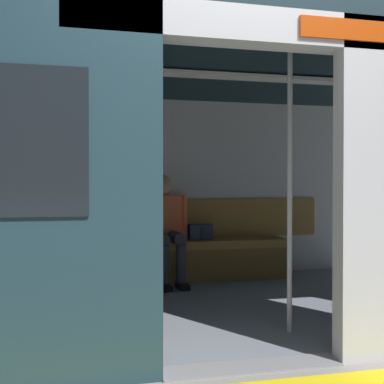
% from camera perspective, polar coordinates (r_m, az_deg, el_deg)
% --- Properties ---
extents(ground_plane, '(60.00, 60.00, 0.00)m').
position_cam_1_polar(ground_plane, '(2.77, 7.73, -21.46)').
color(ground_plane, gray).
extents(train_car, '(6.40, 2.91, 2.17)m').
position_cam_1_polar(train_car, '(3.82, 0.11, 7.03)').
color(train_car, silver).
rests_on(train_car, ground_plane).
extents(bench_seat, '(2.47, 0.44, 0.45)m').
position_cam_1_polar(bench_seat, '(4.94, -1.76, -7.45)').
color(bench_seat, olive).
rests_on(bench_seat, ground_plane).
extents(person_seated, '(0.55, 0.70, 1.18)m').
position_cam_1_polar(person_seated, '(4.83, -3.55, -3.75)').
color(person_seated, '#CC5933').
rests_on(person_seated, ground_plane).
extents(handbag, '(0.26, 0.15, 0.17)m').
position_cam_1_polar(handbag, '(5.01, 1.06, -5.15)').
color(handbag, '#262D4C').
rests_on(handbag, bench_seat).
extents(book, '(0.24, 0.26, 0.03)m').
position_cam_1_polar(book, '(4.90, -8.05, -6.12)').
color(book, silver).
rests_on(book, bench_seat).
extents(grab_pole_door, '(0.04, 0.04, 2.03)m').
position_cam_1_polar(grab_pole_door, '(2.94, -4.19, 0.15)').
color(grab_pole_door, silver).
rests_on(grab_pole_door, ground_plane).
extents(grab_pole_far, '(0.04, 0.04, 2.03)m').
position_cam_1_polar(grab_pole_far, '(3.23, 12.46, 0.19)').
color(grab_pole_far, silver).
rests_on(grab_pole_far, ground_plane).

